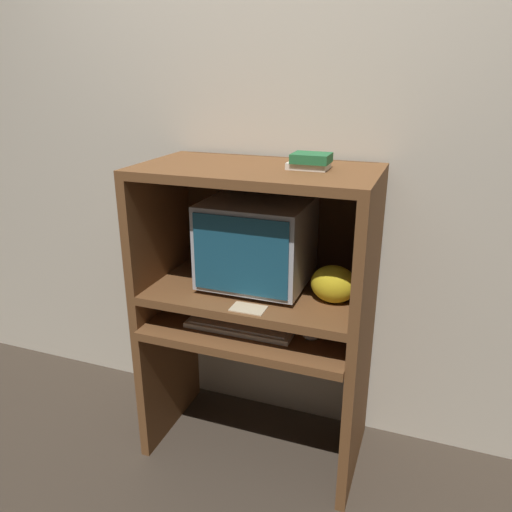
# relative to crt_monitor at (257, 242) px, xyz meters

# --- Properties ---
(ground_plane) EXTENTS (12.00, 12.00, 0.00)m
(ground_plane) POSITION_rel_crt_monitor_xyz_m (0.01, -0.30, -0.99)
(ground_plane) COLOR #3D3328
(wall_back) EXTENTS (6.00, 0.06, 2.60)m
(wall_back) POSITION_rel_crt_monitor_xyz_m (0.01, 0.28, 0.31)
(wall_back) COLOR beige
(wall_back) RESTS_ON ground_plane
(desk_base) EXTENTS (0.94, 0.55, 0.66)m
(desk_base) POSITION_rel_crt_monitor_xyz_m (0.01, -0.07, -0.57)
(desk_base) COLOR brown
(desk_base) RESTS_ON ground_plane
(desk_monitor_shelf) EXTENTS (0.94, 0.52, 0.15)m
(desk_monitor_shelf) POSITION_rel_crt_monitor_xyz_m (0.01, -0.04, -0.22)
(desk_monitor_shelf) COLOR brown
(desk_monitor_shelf) RESTS_ON desk_base
(hutch_upper) EXTENTS (0.94, 0.52, 0.51)m
(hutch_upper) POSITION_rel_crt_monitor_xyz_m (0.01, -0.01, 0.16)
(hutch_upper) COLOR brown
(hutch_upper) RESTS_ON desk_monitor_shelf
(crt_monitor) EXTENTS (0.42, 0.39, 0.37)m
(crt_monitor) POSITION_rel_crt_monitor_xyz_m (0.00, 0.00, 0.00)
(crt_monitor) COLOR #B2B2B7
(crt_monitor) RESTS_ON desk_monitor_shelf
(keyboard) EXTENTS (0.45, 0.14, 0.03)m
(keyboard) POSITION_rel_crt_monitor_xyz_m (-0.02, -0.15, -0.33)
(keyboard) COLOR beige
(keyboard) RESTS_ON desk_base
(mouse) EXTENTS (0.06, 0.04, 0.03)m
(mouse) POSITION_rel_crt_monitor_xyz_m (0.27, -0.13, -0.32)
(mouse) COLOR #B7B7B7
(mouse) RESTS_ON desk_base
(snack_bag) EXTENTS (0.18, 0.14, 0.15)m
(snack_bag) POSITION_rel_crt_monitor_xyz_m (0.34, -0.06, -0.12)
(snack_bag) COLOR gold
(snack_bag) RESTS_ON desk_monitor_shelf
(book_stack) EXTENTS (0.16, 0.12, 0.06)m
(book_stack) POSITION_rel_crt_monitor_xyz_m (0.22, -0.02, 0.35)
(book_stack) COLOR beige
(book_stack) RESTS_ON hutch_upper
(paper_card) EXTENTS (0.13, 0.09, 0.00)m
(paper_card) POSITION_rel_crt_monitor_xyz_m (0.05, -0.24, -0.19)
(paper_card) COLOR #CCB28C
(paper_card) RESTS_ON desk_monitor_shelf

